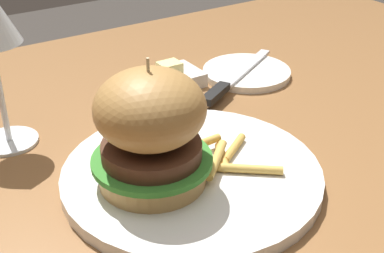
% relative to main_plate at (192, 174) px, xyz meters
% --- Properties ---
extents(dining_table, '(1.44, 0.77, 0.74)m').
position_rel_main_plate_xyz_m(dining_table, '(-0.03, 0.10, -0.10)').
color(dining_table, brown).
rests_on(dining_table, ground).
extents(main_plate, '(0.27, 0.27, 0.01)m').
position_rel_main_plate_xyz_m(main_plate, '(0.00, 0.00, 0.00)').
color(main_plate, white).
rests_on(main_plate, dining_table).
extents(burger_sandwich, '(0.12, 0.12, 0.13)m').
position_rel_main_plate_xyz_m(burger_sandwich, '(-0.04, 0.00, 0.07)').
color(burger_sandwich, tan).
rests_on(burger_sandwich, main_plate).
extents(fries_pile, '(0.10, 0.11, 0.02)m').
position_rel_main_plate_xyz_m(fries_pile, '(0.03, -0.00, 0.02)').
color(fries_pile, gold).
rests_on(fries_pile, main_plate).
extents(bread_plate, '(0.13, 0.13, 0.01)m').
position_rel_main_plate_xyz_m(bread_plate, '(0.22, 0.18, -0.00)').
color(bread_plate, white).
rests_on(bread_plate, dining_table).
extents(table_knife, '(0.19, 0.11, 0.01)m').
position_rel_main_plate_xyz_m(table_knife, '(0.17, 0.16, 0.01)').
color(table_knife, silver).
rests_on(table_knife, bread_plate).
extents(butter_dish, '(0.09, 0.06, 0.04)m').
position_rel_main_plate_xyz_m(butter_dish, '(0.10, 0.21, 0.00)').
color(butter_dish, white).
rests_on(butter_dish, dining_table).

